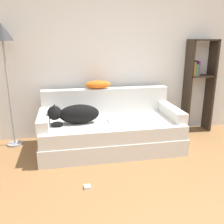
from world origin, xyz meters
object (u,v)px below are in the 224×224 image
object	(u,v)px
throw_pillow	(98,85)
power_adapter	(87,187)
floor_lamp	(3,41)
dog	(74,114)
bookshelf	(199,81)
laptop	(119,120)
couch	(111,134)

from	to	relation	value
throw_pillow	power_adapter	distance (m)	1.65
floor_lamp	dog	bearing A→B (deg)	-26.23
throw_pillow	bookshelf	size ratio (longest dim) A/B	0.25
throw_pillow	power_adapter	bearing A→B (deg)	-103.03
floor_lamp	bookshelf	bearing A→B (deg)	1.29
throw_pillow	floor_lamp	xyz separation A→B (m)	(-1.29, -0.01, 0.64)
laptop	bookshelf	size ratio (longest dim) A/B	0.19
bookshelf	floor_lamp	world-z (taller)	floor_lamp
dog	floor_lamp	distance (m)	1.37
floor_lamp	throw_pillow	bearing A→B (deg)	0.64
couch	bookshelf	bearing A→B (deg)	16.17
couch	bookshelf	distance (m)	1.77
couch	bookshelf	world-z (taller)	bookshelf
dog	throw_pillow	xyz separation A→B (m)	(0.39, 0.46, 0.31)
power_adapter	throw_pillow	bearing A→B (deg)	76.97
throw_pillow	power_adapter	world-z (taller)	throw_pillow
throw_pillow	floor_lamp	size ratio (longest dim) A/B	0.22
couch	floor_lamp	distance (m)	1.96
couch	power_adapter	xyz separation A→B (m)	(-0.44, -0.96, -0.20)
dog	bookshelf	bearing A→B (deg)	13.63
throw_pillow	bookshelf	world-z (taller)	bookshelf
couch	bookshelf	size ratio (longest dim) A/B	1.29
bookshelf	floor_lamp	xyz separation A→B (m)	(-2.99, -0.07, 0.64)
bookshelf	power_adapter	xyz separation A→B (m)	(-2.02, -1.42, -0.85)
bookshelf	power_adapter	distance (m)	2.61
dog	laptop	bearing A→B (deg)	-0.72
dog	power_adapter	distance (m)	1.07
laptop	floor_lamp	size ratio (longest dim) A/B	0.17
bookshelf	throw_pillow	bearing A→B (deg)	-178.23
dog	bookshelf	xyz separation A→B (m)	(2.09, 0.51, 0.30)
floor_lamp	laptop	bearing A→B (deg)	-16.54
power_adapter	bookshelf	bearing A→B (deg)	35.12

